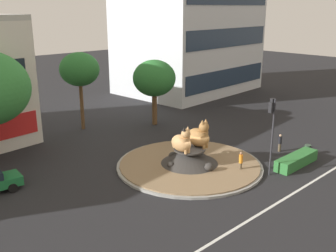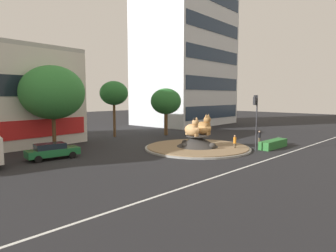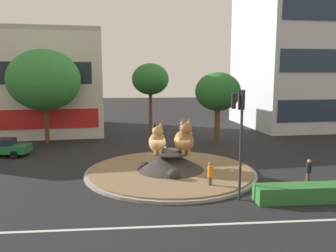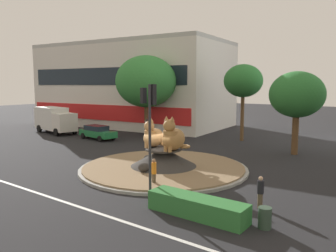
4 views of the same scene
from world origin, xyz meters
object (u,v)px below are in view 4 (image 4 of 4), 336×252
(cat_statue_calico, at_px, (153,136))
(shophouse_block, at_px, (133,85))
(pedestrian_orange_shirt, at_px, (154,172))
(litter_bin, at_px, (265,218))
(traffic_light_mast, at_px, (150,117))
(hatchback_near_shophouse, at_px, (97,132))
(second_tree_near_tower, at_px, (297,95))
(third_tree_left, at_px, (243,81))
(cat_statue_tabby, at_px, (173,138))
(delivery_box_truck, at_px, (55,119))
(broadleaf_tree_behind_island, at_px, (146,82))
(pedestrian_black_shirt, at_px, (260,191))

(cat_statue_calico, distance_m, shophouse_block, 27.22)
(pedestrian_orange_shirt, bearing_deg, litter_bin, 69.79)
(shophouse_block, bearing_deg, litter_bin, -45.18)
(traffic_light_mast, bearing_deg, hatchback_near_shophouse, 61.78)
(litter_bin, bearing_deg, shophouse_block, 140.65)
(traffic_light_mast, bearing_deg, second_tree_near_tower, -3.41)
(cat_statue_calico, xyz_separation_m, third_tree_left, (0.09, 14.82, 3.99))
(cat_statue_tabby, distance_m, hatchback_near_shophouse, 16.17)
(traffic_light_mast, xyz_separation_m, shophouse_block, (-23.31, 24.20, 1.54))
(traffic_light_mast, distance_m, pedestrian_orange_shirt, 4.02)
(third_tree_left, height_order, litter_bin, third_tree_left)
(cat_statue_calico, xyz_separation_m, hatchback_near_shophouse, (-12.93, 6.26, -1.50))
(second_tree_near_tower, bearing_deg, third_tree_left, 149.43)
(cat_statue_tabby, relative_size, second_tree_near_tower, 0.35)
(third_tree_left, distance_m, delivery_box_truck, 23.01)
(broadleaf_tree_behind_island, xyz_separation_m, delivery_box_truck, (-10.47, -5.03, -4.59))
(pedestrian_orange_shirt, bearing_deg, pedestrian_black_shirt, 86.62)
(cat_statue_tabby, height_order, shophouse_block, shophouse_block)
(broadleaf_tree_behind_island, height_order, pedestrian_orange_shirt, broadleaf_tree_behind_island)
(traffic_light_mast, height_order, pedestrian_orange_shirt, traffic_light_mast)
(broadleaf_tree_behind_island, bearing_deg, cat_statue_tabby, -43.51)
(cat_statue_tabby, distance_m, shophouse_block, 28.63)
(shophouse_block, height_order, broadleaf_tree_behind_island, shophouse_block)
(third_tree_left, xyz_separation_m, hatchback_near_shophouse, (-13.02, -8.56, -5.49))
(broadleaf_tree_behind_island, xyz_separation_m, second_tree_near_tower, (17.10, -0.57, -1.20))
(shophouse_block, height_order, third_tree_left, shophouse_block)
(shophouse_block, relative_size, third_tree_left, 3.54)
(pedestrian_black_shirt, bearing_deg, hatchback_near_shophouse, 143.26)
(pedestrian_orange_shirt, height_order, hatchback_near_shophouse, pedestrian_orange_shirt)
(shophouse_block, bearing_deg, pedestrian_black_shirt, -43.62)
(third_tree_left, bearing_deg, cat_statue_calico, -90.36)
(cat_statue_tabby, distance_m, delivery_box_truck, 23.62)
(pedestrian_orange_shirt, height_order, pedestrian_black_shirt, pedestrian_orange_shirt)
(hatchback_near_shophouse, distance_m, delivery_box_truck, 7.97)
(second_tree_near_tower, height_order, third_tree_left, third_tree_left)
(pedestrian_black_shirt, bearing_deg, litter_bin, -77.58)
(third_tree_left, relative_size, delivery_box_truck, 1.12)
(cat_statue_tabby, xyz_separation_m, third_tree_left, (-1.75, 14.94, 3.89))
(traffic_light_mast, xyz_separation_m, hatchback_near_shophouse, (-17.02, 11.52, -3.55))
(cat_statue_calico, distance_m, cat_statue_tabby, 1.85)
(cat_statue_calico, xyz_separation_m, litter_bin, (10.27, -5.24, -1.84))
(traffic_light_mast, xyz_separation_m, second_tree_near_tower, (2.64, 16.15, 0.74))
(hatchback_near_shophouse, bearing_deg, traffic_light_mast, -27.96)
(cat_statue_tabby, height_order, hatchback_near_shophouse, cat_statue_tabby)
(broadleaf_tree_behind_island, bearing_deg, shophouse_block, 139.81)
(pedestrian_orange_shirt, relative_size, litter_bin, 1.87)
(third_tree_left, bearing_deg, second_tree_near_tower, -30.57)
(broadleaf_tree_behind_island, distance_m, litter_bin, 27.18)
(second_tree_near_tower, relative_size, delivery_box_truck, 0.98)
(traffic_light_mast, distance_m, delivery_box_truck, 27.66)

